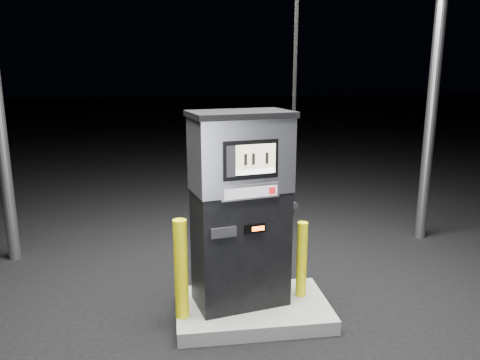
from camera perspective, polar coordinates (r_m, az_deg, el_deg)
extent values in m
plane|color=black|center=(5.19, 1.52, -16.22)|extent=(80.00, 80.00, 0.00)
cube|color=slate|center=(5.15, 1.52, -15.49)|extent=(1.60, 1.00, 0.15)
cylinder|color=gray|center=(7.47, 22.51, 10.02)|extent=(0.16, 0.16, 4.50)
cube|color=black|center=(4.90, 0.04, -8.16)|extent=(1.02, 0.72, 1.22)
cube|color=silver|center=(4.63, 0.04, 3.16)|extent=(1.04, 0.74, 0.73)
cube|color=black|center=(4.58, 0.04, 8.05)|extent=(1.09, 0.79, 0.06)
cube|color=black|center=(4.37, 1.33, 2.48)|extent=(0.54, 0.14, 0.37)
cube|color=#C1AE8C|center=(4.37, 1.94, 2.86)|extent=(0.39, 0.09, 0.23)
cube|color=white|center=(4.39, 1.93, 1.04)|extent=(0.39, 0.09, 0.05)
cube|color=silver|center=(4.44, 1.31, -1.49)|extent=(0.58, 0.15, 0.14)
cube|color=#919398|center=(4.43, 1.38, -1.54)|extent=(0.53, 0.12, 0.10)
cube|color=#B30B11|center=(4.51, 3.94, -1.30)|extent=(0.07, 0.02, 0.07)
cube|color=black|center=(4.57, 1.84, -5.93)|extent=(0.21, 0.06, 0.09)
cube|color=#FB4D0C|center=(4.57, 2.24, -5.94)|extent=(0.13, 0.03, 0.04)
cube|color=black|center=(4.46, -2.02, -6.42)|extent=(0.25, 0.08, 0.10)
cube|color=black|center=(4.96, 5.63, -2.90)|extent=(0.13, 0.19, 0.24)
cylinder|color=gray|center=(4.98, 6.24, -2.83)|extent=(0.11, 0.22, 0.07)
cylinder|color=black|center=(4.74, 6.81, 16.32)|extent=(0.04, 0.04, 3.03)
cylinder|color=#FFF30E|center=(4.68, -7.21, -10.75)|extent=(0.16, 0.16, 1.01)
cylinder|color=#FFF30E|center=(5.14, 7.53, -9.57)|extent=(0.13, 0.13, 0.84)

